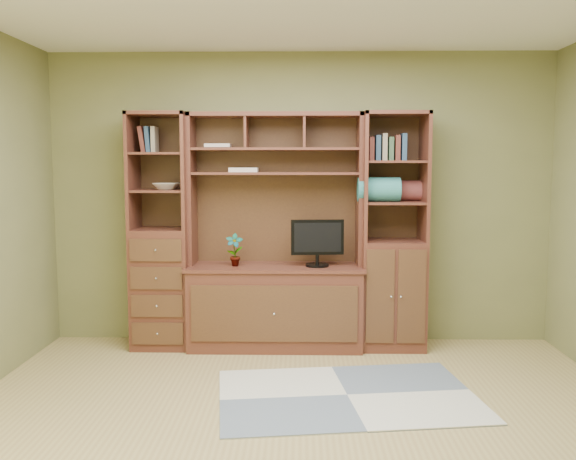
{
  "coord_description": "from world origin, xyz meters",
  "views": [
    {
      "loc": [
        -0.0,
        -3.51,
        1.61
      ],
      "look_at": [
        -0.1,
        1.2,
        1.1
      ],
      "focal_mm": 38.0,
      "sensor_mm": 36.0,
      "label": 1
    }
  ],
  "objects_px": {
    "center_hutch": "(275,232)",
    "right_tower": "(393,232)",
    "left_tower": "(161,231)",
    "monitor": "(317,234)"
  },
  "relations": [
    {
      "from": "center_hutch",
      "to": "right_tower",
      "type": "distance_m",
      "value": 1.03
    },
    {
      "from": "center_hutch",
      "to": "left_tower",
      "type": "distance_m",
      "value": 1.0
    },
    {
      "from": "center_hutch",
      "to": "right_tower",
      "type": "xyz_separation_m",
      "value": [
        1.02,
        0.04,
        0.0
      ]
    },
    {
      "from": "left_tower",
      "to": "right_tower",
      "type": "height_order",
      "value": "same"
    },
    {
      "from": "right_tower",
      "to": "left_tower",
      "type": "bearing_deg",
      "value": 180.0
    },
    {
      "from": "right_tower",
      "to": "monitor",
      "type": "relative_size",
      "value": 3.67
    },
    {
      "from": "left_tower",
      "to": "monitor",
      "type": "height_order",
      "value": "left_tower"
    },
    {
      "from": "left_tower",
      "to": "right_tower",
      "type": "bearing_deg",
      "value": 0.0
    },
    {
      "from": "center_hutch",
      "to": "monitor",
      "type": "height_order",
      "value": "center_hutch"
    },
    {
      "from": "center_hutch",
      "to": "left_tower",
      "type": "height_order",
      "value": "same"
    }
  ]
}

